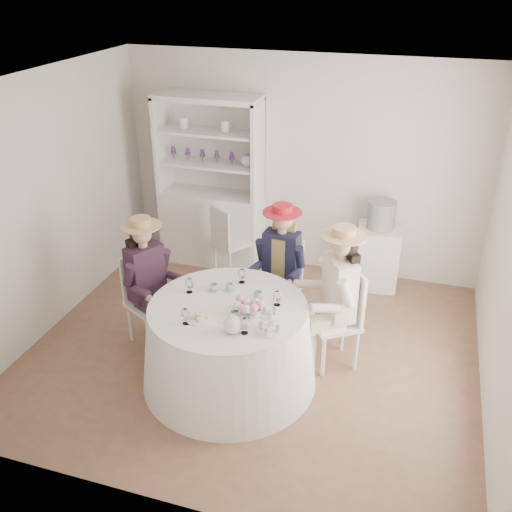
% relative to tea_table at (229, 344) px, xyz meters
% --- Properties ---
extents(ground, '(4.50, 4.50, 0.00)m').
position_rel_tea_table_xyz_m(ground, '(0.07, 0.53, -0.42)').
color(ground, brown).
rests_on(ground, ground).
extents(ceiling, '(4.50, 4.50, 0.00)m').
position_rel_tea_table_xyz_m(ceiling, '(0.07, 0.53, 2.28)').
color(ceiling, white).
rests_on(ceiling, wall_back).
extents(wall_back, '(4.50, 0.00, 4.50)m').
position_rel_tea_table_xyz_m(wall_back, '(0.07, 2.53, 0.93)').
color(wall_back, silver).
rests_on(wall_back, ground).
extents(wall_front, '(4.50, 0.00, 4.50)m').
position_rel_tea_table_xyz_m(wall_front, '(0.07, -1.47, 0.93)').
color(wall_front, silver).
rests_on(wall_front, ground).
extents(wall_left, '(0.00, 4.50, 4.50)m').
position_rel_tea_table_xyz_m(wall_left, '(-2.18, 0.53, 0.93)').
color(wall_left, silver).
rests_on(wall_left, ground).
extents(wall_right, '(0.00, 4.50, 4.50)m').
position_rel_tea_table_xyz_m(wall_right, '(2.32, 0.53, 0.93)').
color(wall_right, silver).
rests_on(wall_right, ground).
extents(tea_table, '(1.66, 1.66, 0.84)m').
position_rel_tea_table_xyz_m(tea_table, '(0.00, 0.00, 0.00)').
color(tea_table, white).
rests_on(tea_table, ground).
extents(hutch, '(1.41, 0.75, 2.21)m').
position_rel_tea_table_xyz_m(hutch, '(-1.04, 2.29, 0.37)').
color(hutch, silver).
rests_on(hutch, ground).
extents(side_table, '(0.56, 0.56, 0.78)m').
position_rel_tea_table_xyz_m(side_table, '(1.11, 2.28, -0.03)').
color(side_table, silver).
rests_on(side_table, ground).
extents(hatbox, '(0.39, 0.39, 0.33)m').
position_rel_tea_table_xyz_m(hatbox, '(1.11, 2.28, 0.52)').
color(hatbox, black).
rests_on(hatbox, side_table).
extents(guest_left, '(0.60, 0.55, 1.42)m').
position_rel_tea_table_xyz_m(guest_left, '(-0.99, 0.36, 0.38)').
color(guest_left, silver).
rests_on(guest_left, ground).
extents(guest_mid, '(0.53, 0.55, 1.44)m').
position_rel_tea_table_xyz_m(guest_mid, '(0.22, 1.04, 0.40)').
color(guest_mid, silver).
rests_on(guest_mid, ground).
extents(guest_right, '(0.64, 0.60, 1.50)m').
position_rel_tea_table_xyz_m(guest_right, '(0.89, 0.56, 0.43)').
color(guest_right, silver).
rests_on(guest_right, ground).
extents(spare_chair, '(0.54, 0.54, 0.95)m').
position_rel_tea_table_xyz_m(spare_chair, '(-0.72, 1.94, 0.09)').
color(spare_chair, silver).
rests_on(spare_chair, ground).
extents(teacup_a, '(0.10, 0.10, 0.06)m').
position_rel_tea_table_xyz_m(teacup_a, '(-0.22, 0.21, 0.45)').
color(teacup_a, white).
rests_on(teacup_a, tea_table).
extents(teacup_b, '(0.10, 0.10, 0.07)m').
position_rel_tea_table_xyz_m(teacup_b, '(-0.08, 0.26, 0.46)').
color(teacup_b, white).
rests_on(teacup_b, tea_table).
extents(teacup_c, '(0.10, 0.10, 0.07)m').
position_rel_tea_table_xyz_m(teacup_c, '(0.22, 0.20, 0.46)').
color(teacup_c, white).
rests_on(teacup_c, tea_table).
extents(flower_bowl, '(0.24, 0.24, 0.06)m').
position_rel_tea_table_xyz_m(flower_bowl, '(0.23, -0.02, 0.45)').
color(flower_bowl, white).
rests_on(flower_bowl, tea_table).
extents(flower_arrangement, '(0.21, 0.21, 0.08)m').
position_rel_tea_table_xyz_m(flower_arrangement, '(0.22, -0.07, 0.52)').
color(flower_arrangement, pink).
rests_on(flower_arrangement, tea_table).
extents(table_teapot, '(0.22, 0.16, 0.17)m').
position_rel_tea_table_xyz_m(table_teapot, '(0.18, -0.36, 0.49)').
color(table_teapot, white).
rests_on(table_teapot, tea_table).
extents(sandwich_plate, '(0.23, 0.23, 0.05)m').
position_rel_tea_table_xyz_m(sandwich_plate, '(-0.17, -0.27, 0.43)').
color(sandwich_plate, white).
rests_on(sandwich_plate, tea_table).
extents(cupcake_stand, '(0.23, 0.23, 0.22)m').
position_rel_tea_table_xyz_m(cupcake_stand, '(0.47, -0.26, 0.50)').
color(cupcake_stand, white).
rests_on(cupcake_stand, tea_table).
extents(stemware_set, '(0.93, 0.89, 0.15)m').
position_rel_tea_table_xyz_m(stemware_set, '(0.00, 0.00, 0.50)').
color(stemware_set, white).
rests_on(stemware_set, tea_table).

